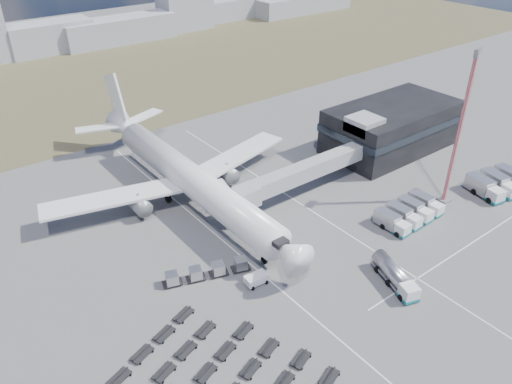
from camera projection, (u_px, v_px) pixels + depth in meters
ground at (303, 294)px, 72.33m from camera, size 420.00×420.00×0.00m
grass_strip at (52, 89)px, 146.97m from camera, size 420.00×90.00×0.01m
lane_markings at (336, 258)px, 79.44m from camera, size 47.12×110.00×0.01m
terminal at (392, 126)px, 110.71m from camera, size 30.40×16.40×11.00m
jet_bridge at (294, 176)px, 91.83m from camera, size 30.30×3.80×7.05m
airliner at (186, 175)px, 91.55m from camera, size 51.59×64.53×17.62m
fuel_tanker at (395, 276)px, 73.44m from camera, size 5.22×9.76×3.07m
pushback_tug at (256, 279)px, 73.87m from camera, size 3.56×2.18×1.53m
catering_truck at (222, 195)px, 92.79m from camera, size 4.04×6.97×3.00m
service_trucks_near at (409, 212)px, 87.99m from camera, size 12.08×6.85×2.65m
service_trucks_far at (499, 183)px, 96.17m from camera, size 11.64×9.67×3.14m
uld_row at (207, 271)px, 74.90m from camera, size 13.35×5.99×1.87m
floodlight_mast at (460, 130)px, 86.74m from camera, size 2.73×2.21×28.67m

